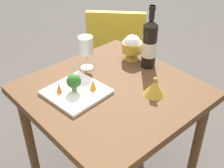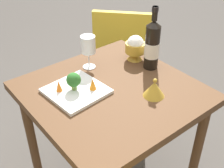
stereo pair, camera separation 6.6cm
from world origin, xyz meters
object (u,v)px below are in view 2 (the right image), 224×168
(chair_by_wall, at_px, (123,50))
(carrot_garnish_left, at_px, (59,86))
(wine_bottle, at_px, (152,45))
(wine_glass, at_px, (88,45))
(carrot_garnish_right, at_px, (93,84))
(serving_plate, at_px, (76,91))
(broccoli_floret, at_px, (74,80))
(rice_bowl, at_px, (135,47))
(rice_bowl_lid, at_px, (154,89))

(chair_by_wall, height_order, carrot_garnish_left, chair_by_wall)
(wine_bottle, distance_m, wine_glass, 0.33)
(carrot_garnish_right, bearing_deg, serving_plate, 145.30)
(carrot_garnish_left, bearing_deg, wine_bottle, -10.60)
(broccoli_floret, bearing_deg, chair_by_wall, 33.87)
(chair_by_wall, distance_m, wine_bottle, 0.68)
(wine_glass, bearing_deg, carrot_garnish_right, -120.45)
(broccoli_floret, height_order, carrot_garnish_left, broccoli_floret)
(rice_bowl, height_order, carrot_garnish_left, rice_bowl)
(wine_bottle, height_order, broccoli_floret, wine_bottle)
(rice_bowl, height_order, serving_plate, rice_bowl)
(carrot_garnish_right, bearing_deg, rice_bowl, 16.51)
(wine_glass, bearing_deg, wine_bottle, -38.79)
(wine_glass, xyz_separation_m, carrot_garnish_right, (-0.12, -0.20, -0.09))
(rice_bowl, bearing_deg, rice_bowl_lid, -117.84)
(broccoli_floret, distance_m, carrot_garnish_right, 0.09)
(carrot_garnish_left, bearing_deg, carrot_garnish_right, -33.18)
(rice_bowl_lid, bearing_deg, carrot_garnish_left, 139.16)
(carrot_garnish_left, bearing_deg, wine_glass, 24.35)
(broccoli_floret, bearing_deg, serving_plate, -64.77)
(wine_glass, height_order, carrot_garnish_right, wine_glass)
(wine_bottle, xyz_separation_m, rice_bowl, (-0.01, 0.12, -0.06))
(rice_bowl_lid, bearing_deg, chair_by_wall, 59.09)
(wine_glass, xyz_separation_m, broccoli_floret, (-0.18, -0.14, -0.06))
(chair_by_wall, xyz_separation_m, wine_glass, (-0.52, -0.33, 0.33))
(wine_glass, height_order, rice_bowl_lid, wine_glass)
(chair_by_wall, bearing_deg, carrot_garnish_left, -103.03)
(rice_bowl, distance_m, carrot_garnish_left, 0.49)
(serving_plate, bearing_deg, wine_bottle, -7.02)
(rice_bowl, height_order, rice_bowl_lid, rice_bowl)
(wine_glass, distance_m, broccoli_floret, 0.24)
(wine_bottle, relative_size, serving_plate, 1.23)
(carrot_garnish_left, bearing_deg, serving_plate, -31.61)
(wine_glass, xyz_separation_m, rice_bowl_lid, (0.08, -0.40, -0.09))
(wine_bottle, distance_m, carrot_garnish_left, 0.52)
(wine_glass, xyz_separation_m, carrot_garnish_left, (-0.25, -0.11, -0.09))
(wine_bottle, xyz_separation_m, broccoli_floret, (-0.44, 0.06, -0.07))
(chair_by_wall, distance_m, serving_plate, 0.87)
(carrot_garnish_left, xyz_separation_m, carrot_garnish_right, (0.13, -0.09, 0.00))
(chair_by_wall, bearing_deg, rice_bowl, -75.99)
(rice_bowl_lid, distance_m, carrot_garnish_right, 0.28)
(chair_by_wall, bearing_deg, wine_glass, -100.60)
(rice_bowl_lid, height_order, carrot_garnish_right, rice_bowl_lid)
(wine_bottle, relative_size, wine_glass, 1.86)
(serving_plate, relative_size, carrot_garnish_left, 4.97)
(rice_bowl_lid, relative_size, serving_plate, 0.37)
(rice_bowl, bearing_deg, serving_plate, -171.69)
(carrot_garnish_right, bearing_deg, wine_glass, 59.55)
(rice_bowl, xyz_separation_m, rice_bowl_lid, (-0.16, -0.31, -0.04))
(wine_glass, height_order, carrot_garnish_left, wine_glass)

